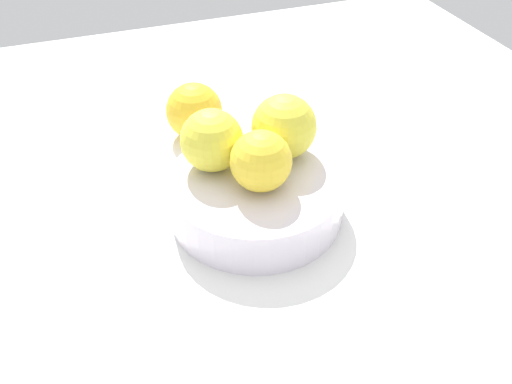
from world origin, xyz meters
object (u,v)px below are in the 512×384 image
at_px(fruit_bowl, 256,196).
at_px(orange_in_bowl_1, 212,140).
at_px(orange_in_bowl_0, 259,161).
at_px(orange_loose_0, 194,111).
at_px(orange_in_bowl_2, 284,127).

bearing_deg(fruit_bowl, orange_in_bowl_1, -43.44).
height_order(fruit_bowl, orange_in_bowl_1, orange_in_bowl_1).
xyz_separation_m(orange_in_bowl_0, orange_loose_0, (0.02, -0.19, -0.04)).
bearing_deg(orange_in_bowl_0, orange_in_bowl_2, -134.75).
height_order(fruit_bowl, orange_in_bowl_0, orange_in_bowl_0).
bearing_deg(orange_in_bowl_2, orange_loose_0, -65.43).
xyz_separation_m(fruit_bowl, orange_in_bowl_1, (0.04, -0.03, 0.06)).
xyz_separation_m(orange_in_bowl_1, orange_loose_0, (-0.01, -0.14, -0.05)).
xyz_separation_m(orange_in_bowl_1, orange_in_bowl_2, (-0.08, 0.00, 0.00)).
bearing_deg(fruit_bowl, orange_in_bowl_0, 81.50).
relative_size(orange_in_bowl_1, orange_in_bowl_2, 0.94).
relative_size(orange_in_bowl_0, orange_in_bowl_2, 0.89).
bearing_deg(orange_in_bowl_1, orange_in_bowl_2, 177.24).
bearing_deg(orange_in_bowl_1, orange_in_bowl_0, 124.88).
distance_m(orange_in_bowl_0, orange_in_bowl_2, 0.06).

